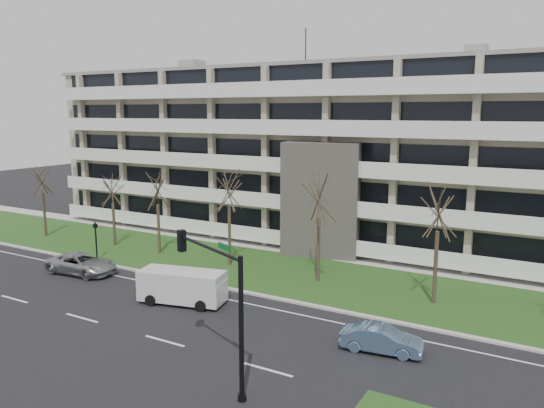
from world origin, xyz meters
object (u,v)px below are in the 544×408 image
Objects in this scene: traffic_signal at (218,293)px; white_van at (183,284)px; blue_sedan at (381,339)px; pedestrian_signal at (96,236)px; silver_pickup at (82,264)px.

white_van is at bearing 162.07° from traffic_signal.
pedestrian_signal reaches higher than blue_sedan.
blue_sedan is at bearing -11.72° from pedestrian_signal.
blue_sedan is 0.63× the size of traffic_signal.
white_van is 12.51m from pedestrian_signal.
traffic_signal is (-4.96, -6.28, 3.35)m from blue_sedan.
silver_pickup is 0.84× the size of traffic_signal.
blue_sedan is (22.38, -1.41, -0.09)m from silver_pickup.
blue_sedan is 1.28× the size of pedestrian_signal.
silver_pickup is 3.69m from pedestrian_signal.
blue_sedan is 8.67m from traffic_signal.
traffic_signal is at bearing -118.45° from silver_pickup.
silver_pickup is at bearing 78.02° from blue_sedan.
pedestrian_signal is (-24.20, 4.39, 1.28)m from blue_sedan.
pedestrian_signal is at bearing 147.93° from white_van.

